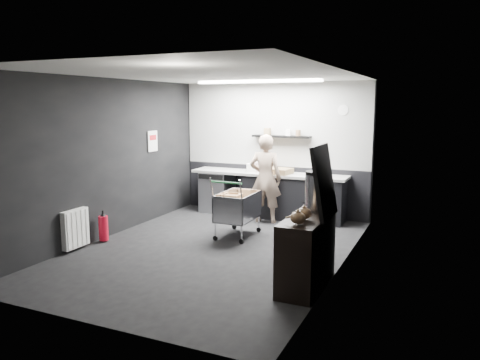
% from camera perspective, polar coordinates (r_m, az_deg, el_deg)
% --- Properties ---
extents(floor, '(5.50, 5.50, 0.00)m').
position_cam_1_polar(floor, '(7.45, -3.34, -8.48)').
color(floor, black).
rests_on(floor, ground).
extents(ceiling, '(5.50, 5.50, 0.00)m').
position_cam_1_polar(ceiling, '(7.11, -3.55, 12.73)').
color(ceiling, silver).
rests_on(ceiling, wall_back).
extents(wall_back, '(5.50, 0.00, 5.50)m').
position_cam_1_polar(wall_back, '(9.66, 4.16, 3.81)').
color(wall_back, black).
rests_on(wall_back, floor).
extents(wall_front, '(5.50, 0.00, 5.50)m').
position_cam_1_polar(wall_front, '(4.92, -18.48, -2.02)').
color(wall_front, black).
rests_on(wall_front, floor).
extents(wall_left, '(0.00, 5.50, 5.50)m').
position_cam_1_polar(wall_left, '(8.27, -15.83, 2.55)').
color(wall_left, black).
rests_on(wall_left, floor).
extents(wall_right, '(0.00, 5.50, 5.50)m').
position_cam_1_polar(wall_right, '(6.48, 12.43, 0.89)').
color(wall_right, black).
rests_on(wall_right, floor).
extents(kitchen_wall_panel, '(3.95, 0.02, 1.70)m').
position_cam_1_polar(kitchen_wall_panel, '(9.60, 4.16, 6.77)').
color(kitchen_wall_panel, '#AFB0AB').
rests_on(kitchen_wall_panel, wall_back).
extents(dado_panel, '(3.95, 0.02, 1.00)m').
position_cam_1_polar(dado_panel, '(9.76, 4.06, -1.18)').
color(dado_panel, black).
rests_on(dado_panel, wall_back).
extents(floating_shelf, '(1.20, 0.22, 0.04)m').
position_cam_1_polar(floating_shelf, '(9.45, 5.05, 5.32)').
color(floating_shelf, black).
rests_on(floating_shelf, wall_back).
extents(wall_clock, '(0.20, 0.03, 0.20)m').
position_cam_1_polar(wall_clock, '(9.20, 12.46, 8.33)').
color(wall_clock, white).
rests_on(wall_clock, wall_back).
extents(poster, '(0.02, 0.30, 0.40)m').
position_cam_1_polar(poster, '(9.27, -10.62, 4.68)').
color(poster, white).
rests_on(poster, wall_left).
extents(poster_red_band, '(0.02, 0.22, 0.10)m').
position_cam_1_polar(poster_red_band, '(9.26, -10.60, 5.11)').
color(poster_red_band, red).
rests_on(poster_red_band, poster).
extents(radiator, '(0.10, 0.50, 0.60)m').
position_cam_1_polar(radiator, '(7.75, -19.44, -5.60)').
color(radiator, white).
rests_on(radiator, wall_left).
extents(ceiling_strip, '(2.40, 0.20, 0.04)m').
position_cam_1_polar(ceiling_strip, '(8.78, 2.20, 11.90)').
color(ceiling_strip, white).
rests_on(ceiling_strip, ceiling).
extents(prep_counter, '(3.20, 0.61, 0.90)m').
position_cam_1_polar(prep_counter, '(9.43, 4.18, -1.81)').
color(prep_counter, black).
rests_on(prep_counter, floor).
extents(person, '(0.67, 0.49, 1.70)m').
position_cam_1_polar(person, '(8.96, 3.12, 0.17)').
color(person, beige).
rests_on(person, floor).
extents(shopping_cart, '(0.57, 0.94, 1.03)m').
position_cam_1_polar(shopping_cart, '(8.05, -0.31, -3.47)').
color(shopping_cart, silver).
rests_on(shopping_cart, floor).
extents(sideboard, '(0.51, 1.19, 1.78)m').
position_cam_1_polar(sideboard, '(5.94, 8.33, -7.49)').
color(sideboard, black).
rests_on(sideboard, floor).
extents(fire_extinguisher, '(0.15, 0.15, 0.51)m').
position_cam_1_polar(fire_extinguisher, '(8.10, -16.31, -5.55)').
color(fire_extinguisher, red).
rests_on(fire_extinguisher, floor).
extents(cardboard_box, '(0.59, 0.48, 0.11)m').
position_cam_1_polar(cardboard_box, '(9.28, 4.54, 1.12)').
color(cardboard_box, olive).
rests_on(cardboard_box, prep_counter).
extents(pink_tub, '(0.19, 0.19, 0.19)m').
position_cam_1_polar(pink_tub, '(9.50, 1.78, 1.59)').
color(pink_tub, beige).
rests_on(pink_tub, prep_counter).
extents(white_container, '(0.23, 0.21, 0.17)m').
position_cam_1_polar(white_container, '(9.47, 1.39, 1.50)').
color(white_container, white).
rests_on(white_container, prep_counter).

